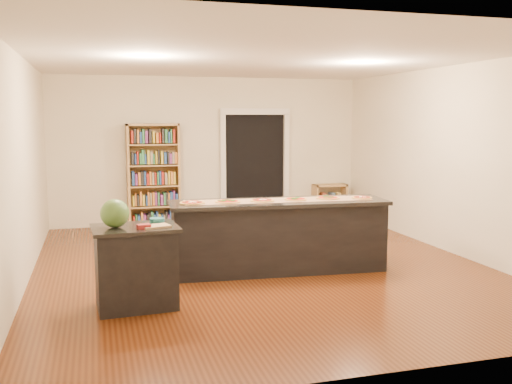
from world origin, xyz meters
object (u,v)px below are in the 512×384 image
object	(u,v)px
waste_bin	(191,216)
watermelon	(115,213)
low_shelf	(330,201)
bookshelf	(154,176)
kitchen_island	(279,236)
side_counter	(136,267)

from	to	relation	value
waste_bin	watermelon	size ratio (longest dim) A/B	1.29
watermelon	low_shelf	bearing A→B (deg)	46.35
bookshelf	low_shelf	xyz separation A→B (m)	(3.55, 0.02, -0.62)
waste_bin	watermelon	distance (m)	4.74
kitchen_island	side_counter	bearing A→B (deg)	-148.48
waste_bin	kitchen_island	bearing A→B (deg)	-79.67
side_counter	low_shelf	xyz separation A→B (m)	(4.21, 4.62, -0.10)
kitchen_island	watermelon	bearing A→B (deg)	-150.53
low_shelf	watermelon	bearing A→B (deg)	-133.65
low_shelf	kitchen_island	bearing A→B (deg)	-122.16
low_shelf	watermelon	world-z (taller)	watermelon
bookshelf	watermelon	xyz separation A→B (m)	(-0.86, -4.60, 0.07)
side_counter	low_shelf	distance (m)	6.25
bookshelf	waste_bin	xyz separation A→B (m)	(0.65, -0.19, -0.77)
bookshelf	low_shelf	distance (m)	3.61
kitchen_island	side_counter	world-z (taller)	kitchen_island
bookshelf	watermelon	bearing A→B (deg)	-100.60
watermelon	side_counter	bearing A→B (deg)	2.59
kitchen_island	low_shelf	size ratio (longest dim) A/B	4.18
kitchen_island	low_shelf	world-z (taller)	kitchen_island
kitchen_island	watermelon	world-z (taller)	watermelon
bookshelf	low_shelf	size ratio (longest dim) A/B	2.81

